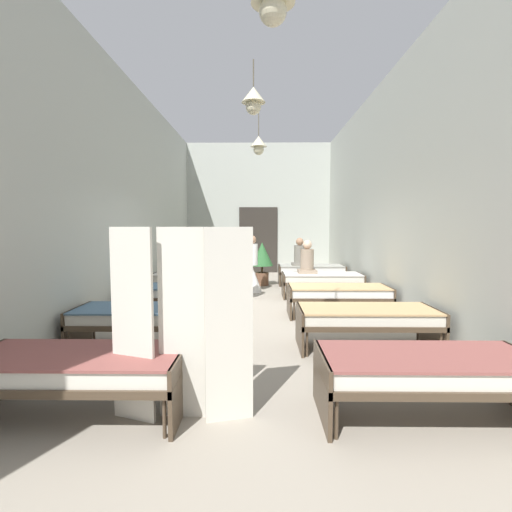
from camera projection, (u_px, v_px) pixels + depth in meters
ground_plane at (256, 318)px, 7.16m from camera, size 5.82×14.15×0.10m
room_shell at (257, 196)px, 8.17m from camera, size 5.62×13.75×4.73m
bed_left_row_0 at (77, 368)px, 3.35m from camera, size 1.90×0.84×0.57m
bed_right_row_0 at (427, 369)px, 3.32m from camera, size 1.90×0.84×0.57m
bed_left_row_1 at (144, 317)px, 5.25m from camera, size 1.90×0.84×0.57m
bed_right_row_1 at (367, 317)px, 5.21m from camera, size 1.90×0.84×0.57m
bed_left_row_2 at (175, 293)px, 7.14m from camera, size 1.90×0.84×0.57m
bed_right_row_2 at (338, 293)px, 7.10m from camera, size 1.90×0.84×0.57m
bed_left_row_3 at (193, 279)px, 9.04m from camera, size 1.90×0.84×0.57m
bed_right_row_3 at (322, 279)px, 9.00m from camera, size 1.90×0.84×0.57m
bed_left_row_4 at (204, 270)px, 10.93m from camera, size 1.90×0.84×0.57m
bed_right_row_4 at (311, 270)px, 10.89m from camera, size 1.90×0.84×0.57m
nurse_near_aisle at (252, 272)px, 9.72m from camera, size 0.52×0.52×1.49m
nurse_mid_aisle at (242, 277)px, 8.63m from camera, size 0.52×0.52×1.49m
patient_seated_primary at (307, 261)px, 9.05m from camera, size 0.44×0.44×0.80m
patient_seated_secondary at (300, 255)px, 10.79m from camera, size 0.44×0.44×0.80m
potted_plant at (262, 258)px, 10.78m from camera, size 0.64×0.64×1.24m
privacy_screen at (181, 324)px, 3.26m from camera, size 1.25×0.17×1.70m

